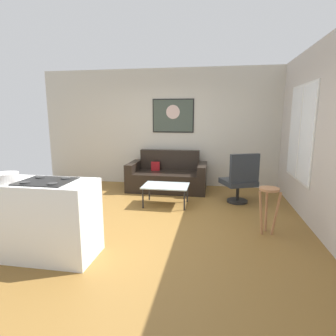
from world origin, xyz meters
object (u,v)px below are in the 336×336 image
Objects in this scene: couch at (167,177)px; coffee_table at (166,187)px; armchair at (240,179)px; wall_painting at (173,116)px; bar_stool at (269,200)px; mixing_bowl at (6,178)px.

coffee_table is (0.16, -1.11, 0.06)m from couch.
wall_painting is (-1.52, 1.28, 1.21)m from armchair.
bar_stool is (0.28, -1.39, 0.02)m from armchair.
couch is 1.78× the size of wall_painting.
mixing_bowl is 0.28× the size of wall_painting.
couch is 1.78× the size of armchair.
coffee_table is at bearing 57.14° from mixing_bowl.
coffee_table is at bearing -166.22° from armchair.
coffee_table is 1.25× the size of bar_stool.
wall_painting is (-0.11, 1.62, 1.34)m from coffee_table.
bar_stool is at bearing -49.34° from couch.
armchair reaches higher than bar_stool.
bar_stool is 3.43m from wall_painting.
mixing_bowl is at bearing -109.18° from wall_painting.
wall_painting reaches higher than armchair.
bar_stool is at bearing -55.95° from wall_painting.
couch is 2.06× the size of coffee_table.
bar_stool is 0.69× the size of wall_painting.
armchair is 1.00× the size of wall_painting.
armchair is 3.58× the size of mixing_bowl.
bar_stool is (1.85, -2.15, 0.21)m from couch.
bar_stool is (1.69, -1.04, 0.15)m from coffee_table.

